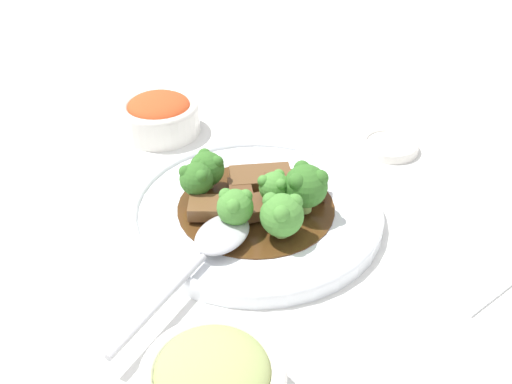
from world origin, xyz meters
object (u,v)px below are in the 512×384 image
Objects in this scene: broccoli_floret_1 at (207,168)px; side_bowl_kimchi at (157,115)px; beef_strip_4 at (261,177)px; broccoli_floret_3 at (275,187)px; serving_spoon at (215,242)px; broccoli_floret_2 at (282,214)px; broccoli_floret_4 at (306,185)px; beef_strip_3 at (212,208)px; beef_strip_0 at (241,192)px; broccoli_floret_0 at (196,178)px; sauce_dish at (390,145)px; main_plate at (256,210)px; beef_strip_2 at (294,187)px; side_bowl_appetizer at (213,384)px; broccoli_floret_5 at (235,207)px; beef_strip_1 at (249,209)px.

broccoli_floret_1 is 0.41× the size of side_bowl_kimchi.
side_bowl_kimchi is at bearing -170.92° from beef_strip_4.
broccoli_floret_3 is 0.23× the size of serving_spoon.
broccoli_floret_2 reaches higher than broccoli_floret_3.
broccoli_floret_4 reaches higher than broccoli_floret_2.
broccoli_floret_1 is at bearing -153.77° from broccoli_floret_3.
broccoli_floret_4 is (0.05, 0.08, 0.02)m from beef_strip_3.
side_bowl_kimchi is at bearing 179.19° from beef_strip_0.
beef_strip_4 is 1.84× the size of broccoli_floret_1.
sauce_dish is (0.02, 0.26, -0.04)m from broccoli_floret_0.
broccoli_floret_4 is (0.04, 0.04, 0.04)m from main_plate.
beef_strip_2 is at bearing 161.68° from broccoli_floret_4.
side_bowl_appetizer is (0.18, -0.16, 0.02)m from main_plate.
broccoli_floret_2 is (0.06, -0.01, 0.03)m from main_plate.
beef_strip_2 is 1.60× the size of broccoli_floret_3.
broccoli_floret_3 reaches higher than side_bowl_kimchi.
sauce_dish is at bearing 81.78° from broccoli_floret_1.
broccoli_floret_5 is at bearing -138.30° from broccoli_floret_2.
broccoli_floret_2 is at bearing 30.00° from beef_strip_3.
main_plate is 0.07m from broccoli_floret_1.
broccoli_floret_1 is 0.39× the size of side_bowl_appetizer.
side_bowl_kimchi is at bearing -132.55° from sauce_dish.
beef_strip_0 is 0.25m from side_bowl_appetizer.
broccoli_floret_5 reaches higher than main_plate.
broccoli_floret_2 is 0.28m from side_bowl_kimchi.
beef_strip_0 is 0.21m from side_bowl_kimchi.
main_plate is 6.50× the size of broccoli_floret_0.
main_plate is 5.07× the size of broccoli_floret_4.
beef_strip_4 is 0.09m from broccoli_floret_5.
broccoli_floret_2 is at bearing 9.89° from beef_strip_1.
beef_strip_2 is at bearing -81.37° from sauce_dish.
broccoli_floret_0 is at bearing -159.71° from broccoli_floret_2.
broccoli_floret_1 is (-0.03, -0.05, 0.02)m from beef_strip_4.
beef_strip_3 reaches higher than beef_strip_4.
side_bowl_appetizer is (0.19, -0.11, 0.00)m from beef_strip_3.
beef_strip_2 is at bearing 94.20° from beef_strip_1.
side_bowl_appetizer is (0.15, -0.12, -0.02)m from broccoli_floret_5.
serving_spoon is at bearing -78.92° from sauce_dish.
serving_spoon is (0.01, -0.03, -0.02)m from broccoli_floret_5.
serving_spoon reaches higher than beef_strip_0.
broccoli_floret_0 is at bearing -123.20° from beef_strip_0.
beef_strip_4 is 0.20m from side_bowl_kimchi.
main_plate is 4.71× the size of beef_strip_3.
broccoli_floret_1 reaches higher than beef_strip_0.
broccoli_floret_5 is at bearing -102.50° from broccoli_floret_4.
broccoli_floret_2 reaches higher than beef_strip_4.
broccoli_floret_1 is at bearing -7.57° from side_bowl_kimchi.
beef_strip_0 is at bearing 141.27° from broccoli_floret_5.
main_plate is 2.60× the size of side_bowl_kimchi.
beef_strip_4 is (-0.04, 0.04, -0.00)m from beef_strip_1.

